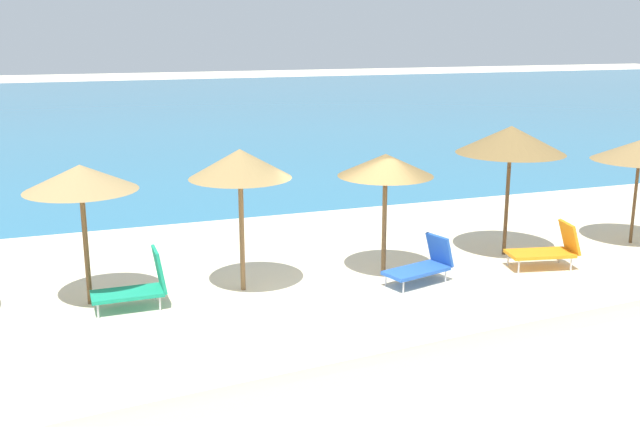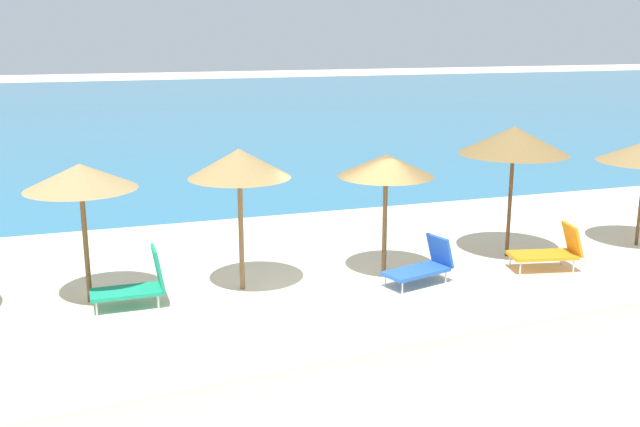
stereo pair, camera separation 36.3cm
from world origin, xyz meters
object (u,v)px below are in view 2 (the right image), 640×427
Objects in this scene: beach_umbrella_6 at (514,141)px; lounge_chair_2 at (551,251)px; beach_umbrella_3 at (80,177)px; lounge_chair_0 at (423,265)px; beach_umbrella_5 at (386,166)px; beach_umbrella_4 at (239,164)px; lounge_chair_4 at (137,284)px.

beach_umbrella_6 is 1.87× the size of lounge_chair_2.
beach_umbrella_3 is 1.71× the size of lounge_chair_0.
beach_umbrella_5 reaches higher than lounge_chair_2.
beach_umbrella_4 is 1.10× the size of beach_umbrella_5.
lounge_chair_0 is (3.53, -0.83, -2.14)m from beach_umbrella_4.
beach_umbrella_6 reaches higher than beach_umbrella_3.
beach_umbrella_6 is 3.65m from lounge_chair_0.
beach_umbrella_6 is (6.18, 0.25, 0.12)m from beach_umbrella_4.
beach_umbrella_6 is at bearing 26.86° from lounge_chair_2.
beach_umbrella_5 is 2.15m from lounge_chair_0.
lounge_chair_4 is (-5.57, 0.55, 0.05)m from lounge_chair_0.
lounge_chair_0 is at bearing -13.19° from beach_umbrella_4.
lounge_chair_0 is 2.97m from lounge_chair_2.
beach_umbrella_3 is 0.94× the size of beach_umbrella_4.
beach_umbrella_5 is 1.65× the size of lounge_chair_0.
lounge_chair_0 is at bearing -157.80° from beach_umbrella_6.
beach_umbrella_3 is 9.07m from beach_umbrella_6.
beach_umbrella_5 is at bearing -2.94° from beach_umbrella_3.
beach_umbrella_6 reaches higher than lounge_chair_2.
beach_umbrella_5 is at bearing 87.97° from lounge_chair_2.
beach_umbrella_4 is 0.95× the size of beach_umbrella_6.
beach_umbrella_3 reaches higher than lounge_chair_2.
beach_umbrella_4 is at bearing -177.65° from beach_umbrella_6.
beach_umbrella_4 reaches higher than lounge_chair_4.
lounge_chair_0 is (0.52, -0.76, -1.94)m from beach_umbrella_5.
beach_umbrella_3 is at bearing 94.65° from lounge_chair_2.
lounge_chair_0 is 0.98× the size of lounge_chair_2.
beach_umbrella_4 is 1.79× the size of lounge_chair_2.
beach_umbrella_6 is 2.21× the size of lounge_chair_4.
lounge_chair_0 is at bearing 100.00° from lounge_chair_2.
lounge_chair_4 is (-8.54, 0.63, 0.01)m from lounge_chair_2.
beach_umbrella_5 is at bearing 19.06° from lounge_chair_0.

